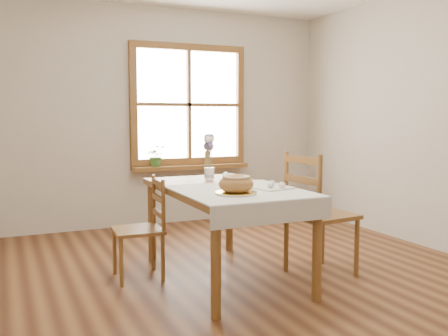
# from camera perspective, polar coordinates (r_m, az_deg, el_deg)

# --- Properties ---
(ground) EXTENTS (5.00, 5.00, 0.00)m
(ground) POSITION_cam_1_polar(r_m,az_deg,el_deg) (3.92, 1.85, -13.64)
(ground) COLOR brown
(ground) RESTS_ON ground
(room_walls) EXTENTS (4.60, 5.10, 2.65)m
(room_walls) POSITION_cam_1_polar(r_m,az_deg,el_deg) (3.71, 1.94, 12.04)
(room_walls) COLOR beige
(room_walls) RESTS_ON ground
(window) EXTENTS (1.46, 0.08, 1.46)m
(window) POSITION_cam_1_polar(r_m,az_deg,el_deg) (6.16, -4.06, 7.23)
(window) COLOR brown
(window) RESTS_ON ground
(window_sill) EXTENTS (1.46, 0.20, 0.05)m
(window_sill) POSITION_cam_1_polar(r_m,az_deg,el_deg) (6.13, -3.79, 0.12)
(window_sill) COLOR brown
(window_sill) RESTS_ON ground
(dining_table) EXTENTS (0.90, 1.60, 0.75)m
(dining_table) POSITION_cam_1_polar(r_m,az_deg,el_deg) (4.01, 0.00, -3.34)
(dining_table) COLOR brown
(dining_table) RESTS_ON ground
(table_linen) EXTENTS (0.91, 0.99, 0.01)m
(table_linen) POSITION_cam_1_polar(r_m,az_deg,el_deg) (3.73, 1.92, -2.66)
(table_linen) COLOR silver
(table_linen) RESTS_ON dining_table
(chair_left) EXTENTS (0.42, 0.40, 0.82)m
(chair_left) POSITION_cam_1_polar(r_m,az_deg,el_deg) (4.11, -9.84, -6.83)
(chair_left) COLOR brown
(chair_left) RESTS_ON ground
(chair_right) EXTENTS (0.56, 0.54, 1.02)m
(chair_right) POSITION_cam_1_polar(r_m,az_deg,el_deg) (4.22, 11.08, -5.11)
(chair_right) COLOR brown
(chair_right) RESTS_ON ground
(bread_plate) EXTENTS (0.31, 0.31, 0.02)m
(bread_plate) POSITION_cam_1_polar(r_m,az_deg,el_deg) (3.56, 1.38, -2.87)
(bread_plate) COLOR white
(bread_plate) RESTS_ON table_linen
(bread_loaf) EXTENTS (0.25, 0.25, 0.14)m
(bread_loaf) POSITION_cam_1_polar(r_m,az_deg,el_deg) (3.55, 1.39, -1.65)
(bread_loaf) COLOR #AA793C
(bread_loaf) RESTS_ON bread_plate
(egg_napkin) EXTENTS (0.31, 0.28, 0.01)m
(egg_napkin) POSITION_cam_1_polar(r_m,az_deg,el_deg) (3.83, 5.63, -2.28)
(egg_napkin) COLOR silver
(egg_napkin) RESTS_ON table_linen
(eggs) EXTENTS (0.24, 0.23, 0.05)m
(eggs) POSITION_cam_1_polar(r_m,az_deg,el_deg) (3.83, 5.64, -1.86)
(eggs) COLOR silver
(eggs) RESTS_ON egg_napkin
(salt_shaker) EXTENTS (0.06, 0.06, 0.09)m
(salt_shaker) POSITION_cam_1_polar(r_m,az_deg,el_deg) (4.00, 0.19, -1.32)
(salt_shaker) COLOR white
(salt_shaker) RESTS_ON table_linen
(pepper_shaker) EXTENTS (0.06, 0.06, 0.10)m
(pepper_shaker) POSITION_cam_1_polar(r_m,az_deg,el_deg) (4.04, 0.21, -1.18)
(pepper_shaker) COLOR white
(pepper_shaker) RESTS_ON table_linen
(flower_vase) EXTENTS (0.09, 0.09, 0.10)m
(flower_vase) POSITION_cam_1_polar(r_m,az_deg,el_deg) (4.43, -1.69, -0.71)
(flower_vase) COLOR white
(flower_vase) RESTS_ON dining_table
(lavender_bouquet) EXTENTS (0.16, 0.16, 0.29)m
(lavender_bouquet) POSITION_cam_1_polar(r_m,az_deg,el_deg) (4.41, -1.70, 1.82)
(lavender_bouquet) COLOR #645291
(lavender_bouquet) RESTS_ON flower_vase
(potted_plant) EXTENTS (0.25, 0.27, 0.20)m
(potted_plant) POSITION_cam_1_polar(r_m,az_deg,el_deg) (5.98, -7.76, 1.11)
(potted_plant) COLOR #386729
(potted_plant) RESTS_ON window_sill
(amber_bottle) EXTENTS (0.07, 0.07, 0.18)m
(amber_bottle) POSITION_cam_1_polar(r_m,az_deg,el_deg) (6.19, -1.96, 1.25)
(amber_bottle) COLOR #B57021
(amber_bottle) RESTS_ON window_sill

